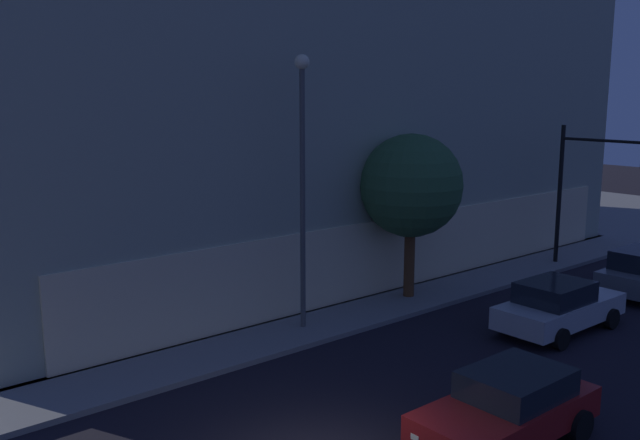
{
  "coord_description": "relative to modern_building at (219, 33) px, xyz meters",
  "views": [
    {
      "loc": [
        -7.74,
        -9.34,
        7.22
      ],
      "look_at": [
        4.69,
        5.49,
        3.65
      ],
      "focal_mm": 38.79,
      "sensor_mm": 36.0,
      "label": 1
    }
  ],
  "objects": [
    {
      "name": "car_red",
      "position": [
        -6.64,
        -21.54,
        -9.21
      ],
      "size": [
        4.31,
        2.09,
        1.57
      ],
      "color": "maroon",
      "rests_on": "ground"
    },
    {
      "name": "modern_building",
      "position": [
        0.0,
        0.0,
        0.0
      ],
      "size": [
        29.14,
        24.85,
        20.22
      ],
      "color": "#4C4C51",
      "rests_on": "ground"
    },
    {
      "name": "street_lamp_sidewalk",
      "position": [
        -5.54,
        -13.36,
        -4.77
      ],
      "size": [
        0.44,
        0.44,
        8.17
      ],
      "color": "#535353",
      "rests_on": "sidewalk_corner"
    },
    {
      "name": "traffic_light_far_corner",
      "position": [
        7.84,
        -15.15,
        -6.06
      ],
      "size": [
        0.36,
        4.28,
        5.77
      ],
      "color": "black",
      "rests_on": "sidewalk_corner"
    },
    {
      "name": "sidewalk_tree",
      "position": [
        -0.64,
        -13.21,
        -5.97
      ],
      "size": [
        3.57,
        3.57,
        5.72
      ],
      "color": "brown",
      "rests_on": "sidewalk_corner"
    },
    {
      "name": "car_silver",
      "position": [
        0.44,
        -18.4,
        -9.22
      ],
      "size": [
        4.61,
        2.12,
        1.61
      ],
      "color": "#B7BABF",
      "rests_on": "ground"
    }
  ]
}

